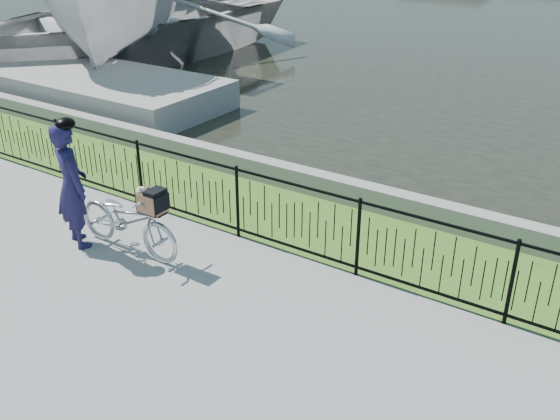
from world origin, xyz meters
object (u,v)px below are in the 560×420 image
Objects in this scene: bicycle_rig at (128,219)px; boat_far at (128,21)px; dock at (57,79)px; cyclist at (71,184)px.

bicycle_rig is 0.15× the size of boat_far.
dock is 8.96m from cyclist.
boat_far reaches higher than dock.
dock is 0.81× the size of boat_far.
boat_far reaches higher than cyclist.
boat_far is at bearing 132.22° from cyclist.
dock is 5.15× the size of cyclist.
boat_far is (-9.37, 9.17, 0.67)m from bicycle_rig.
bicycle_rig is (7.95, -5.10, 0.15)m from dock.
dock is at bearing 143.12° from cyclist.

